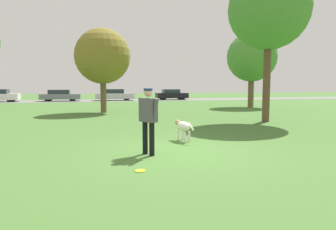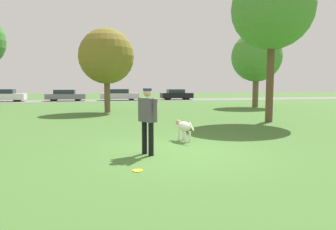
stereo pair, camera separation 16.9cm
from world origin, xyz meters
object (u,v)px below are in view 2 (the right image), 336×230
at_px(parked_car_grey, 66,95).
at_px(parked_car_silver, 119,95).
at_px(parked_car_black, 176,95).
at_px(tree_far_right, 256,57).
at_px(frisbee, 138,171).
at_px(tree_mid_center, 106,57).
at_px(tree_near_right, 272,9).
at_px(dog, 184,127).
at_px(parked_car_white, 5,96).
at_px(person, 148,115).

distance_m(parked_car_grey, parked_car_silver, 5.96).
bearing_deg(parked_car_black, tree_far_right, -77.10).
relative_size(frisbee, parked_car_grey, 0.05).
bearing_deg(parked_car_black, parked_car_grey, -178.07).
bearing_deg(parked_car_grey, tree_mid_center, -73.73).
relative_size(tree_near_right, parked_car_black, 1.82).
distance_m(dog, parked_car_white, 29.14).
bearing_deg(parked_car_silver, tree_near_right, -75.10).
distance_m(dog, tree_mid_center, 11.37).
xyz_separation_m(dog, parked_car_white, (-11.98, 26.56, 0.22)).
bearing_deg(parked_car_white, tree_near_right, -53.03).
height_order(frisbee, tree_far_right, tree_far_right).
relative_size(frisbee, tree_near_right, 0.03).
bearing_deg(person, parked_car_silver, 148.70).
distance_m(tree_far_right, parked_car_white, 25.99).
height_order(frisbee, tree_mid_center, tree_mid_center).
bearing_deg(tree_far_right, tree_near_right, -116.41).
relative_size(person, tree_far_right, 0.28).
bearing_deg(tree_mid_center, person, -87.84).
bearing_deg(parked_car_black, person, -104.94).
distance_m(person, parked_car_grey, 28.51).
distance_m(dog, parked_car_black, 27.57).
bearing_deg(parked_car_white, parked_car_grey, 0.24).
bearing_deg(tree_near_right, parked_car_grey, 116.00).
relative_size(tree_mid_center, tree_near_right, 0.75).
relative_size(dog, tree_near_right, 0.14).
height_order(tree_mid_center, parked_car_black, tree_mid_center).
xyz_separation_m(person, parked_car_grey, (-4.39, 28.17, -0.34)).
xyz_separation_m(dog, parked_car_grey, (-5.79, 26.61, 0.20)).
bearing_deg(parked_car_grey, parked_car_white, -177.13).
distance_m(dog, tree_far_right, 16.48).
relative_size(dog, parked_car_silver, 0.23).
bearing_deg(parked_car_grey, parked_car_black, 2.45).
xyz_separation_m(person, parked_car_black, (8.49, 28.19, -0.34)).
height_order(parked_car_white, parked_car_black, parked_car_white).
xyz_separation_m(frisbee, parked_car_black, (8.94, 29.56, 0.63)).
relative_size(person, frisbee, 7.79).
bearing_deg(dog, parked_car_white, 11.33).
bearing_deg(parked_car_grey, person, -78.79).
xyz_separation_m(parked_car_grey, parked_car_silver, (5.96, 0.02, 0.02)).
relative_size(tree_mid_center, parked_car_silver, 1.18).
xyz_separation_m(frisbee, parked_car_grey, (-3.94, 29.54, 0.63)).
height_order(person, parked_car_grey, person).
bearing_deg(tree_near_right, dog, -144.70).
height_order(parked_car_white, parked_car_silver, parked_car_white).
height_order(parked_car_grey, parked_car_silver, parked_car_silver).
bearing_deg(parked_car_black, parked_car_white, -177.94).
bearing_deg(dog, parked_car_black, -27.85).
height_order(tree_mid_center, parked_car_silver, tree_mid_center).
bearing_deg(frisbee, tree_near_right, 43.02).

